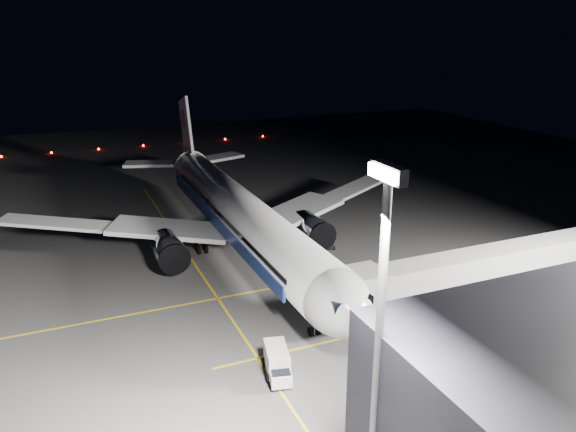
# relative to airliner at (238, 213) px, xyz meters

# --- Properties ---
(ground) EXTENTS (200.00, 200.00, 0.00)m
(ground) POSITION_rel_airliner_xyz_m (1.08, 0.00, -5.16)
(ground) COLOR #4C4C4F
(ground) RESTS_ON ground
(guide_line_main) EXTENTS (0.25, 80.00, 0.01)m
(guide_line_main) POSITION_rel_airliner_xyz_m (11.08, 0.00, -5.16)
(guide_line_main) COLOR gold
(guide_line_main) RESTS_ON ground
(guide_line_cross) EXTENTS (70.00, 0.25, 0.01)m
(guide_line_cross) POSITION_rel_airliner_xyz_m (1.08, -6.00, -5.16)
(guide_line_cross) COLOR gold
(guide_line_cross) RESTS_ON ground
(guide_line_side) EXTENTS (0.25, 40.00, 0.01)m
(guide_line_side) POSITION_rel_airliner_xyz_m (23.08, 10.00, -5.16)
(guide_line_side) COLOR gold
(guide_line_side) RESTS_ON ground
(airliner) EXTENTS (61.48, 54.22, 16.64)m
(airliner) POSITION_rel_airliner_xyz_m (0.00, 0.00, 0.00)
(airliner) COLOR silver
(airliner) RESTS_ON ground
(jet_bridge) EXTENTS (3.60, 34.40, 6.30)m
(jet_bridge) POSITION_rel_airliner_xyz_m (23.08, 18.06, -0.58)
(jet_bridge) COLOR #B2B2B7
(jet_bridge) RESTS_ON ground
(floodlight_mast_south) EXTENTS (2.40, 0.67, 20.70)m
(floodlight_mast_south) POSITION_rel_airliner_xyz_m (41.08, -6.01, 7.21)
(floodlight_mast_south) COLOR #59595E
(floodlight_mast_south) RESTS_ON ground
(taxiway_lights) EXTENTS (0.44, 60.44, 0.44)m
(taxiway_lights) POSITION_rel_airliner_xyz_m (-70.92, 0.00, -4.94)
(taxiway_lights) COLOR #FF140A
(taxiway_lights) RESTS_ON ground
(service_truck) EXTENTS (4.70, 2.74, 2.26)m
(service_truck) POSITION_rel_airliner_xyz_m (25.98, -5.39, -3.95)
(service_truck) COLOR white
(service_truck) RESTS_ON ground
(baggage_tug) EXTENTS (2.47, 2.22, 1.49)m
(baggage_tug) POSITION_rel_airliner_xyz_m (3.01, 10.80, -4.48)
(baggage_tug) COLOR black
(baggage_tug) RESTS_ON ground
(safety_cone_a) EXTENTS (0.41, 0.41, 0.62)m
(safety_cone_a) POSITION_rel_airliner_xyz_m (6.01, 4.00, -4.86)
(safety_cone_a) COLOR #FF640A
(safety_cone_a) RESTS_ON ground
(safety_cone_b) EXTENTS (0.38, 0.38, 0.57)m
(safety_cone_b) POSITION_rel_airliner_xyz_m (0.10, 4.00, -4.88)
(safety_cone_b) COLOR #FF640A
(safety_cone_b) RESTS_ON ground
(safety_cone_c) EXTENTS (0.34, 0.34, 0.51)m
(safety_cone_c) POSITION_rel_airliner_xyz_m (-5.70, 13.09, -4.91)
(safety_cone_c) COLOR #FF640A
(safety_cone_c) RESTS_ON ground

